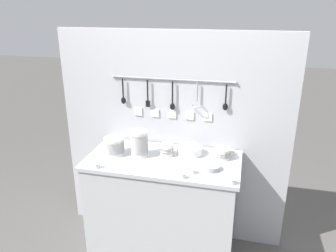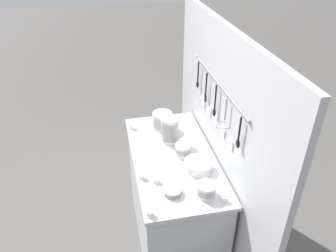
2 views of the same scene
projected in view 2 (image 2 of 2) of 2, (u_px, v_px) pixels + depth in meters
The scene contains 14 objects.
ground_plane at pixel (172, 236), 2.99m from camera, with size 20.00×20.00×0.00m, color #514F4C.
counter at pixel (173, 199), 2.74m from camera, with size 1.23×0.62×0.92m.
back_wall at pixel (216, 147), 2.54m from camera, with size 2.03×0.11×1.89m.
bowl_stack_short_front at pixel (183, 150), 2.47m from camera, with size 0.11×0.11×0.10m.
bowl_stack_nested_right at pixel (170, 130), 2.61m from camera, with size 0.14×0.14×0.22m.
bowl_stack_tall_left at pixel (162, 120), 2.80m from camera, with size 0.16×0.16×0.14m.
bowl_stack_back_corner at pixel (206, 190), 2.12m from camera, with size 0.13×0.13×0.09m.
plate_stack at pixel (198, 165), 2.35m from camera, with size 0.20×0.20×0.07m.
steel_mixing_bowl at pixel (173, 191), 2.15m from camera, with size 0.12×0.12×0.04m.
cup_centre at pixel (224, 198), 2.09m from camera, with size 0.05×0.05×0.04m.
cup_front_right at pixel (156, 180), 2.24m from camera, with size 0.05×0.05×0.04m.
cup_edge_near at pixel (150, 213), 1.98m from camera, with size 0.05×0.05×0.04m.
cup_back_left at pixel (132, 126), 2.81m from camera, with size 0.05×0.05×0.04m.
cup_front_left at pixel (142, 176), 2.27m from camera, with size 0.05×0.05×0.04m.
Camera 2 is at (1.94, -0.44, 2.44)m, focal length 35.00 mm.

